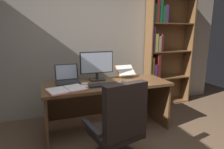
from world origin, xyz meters
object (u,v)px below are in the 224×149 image
(laptop, at_px, (68,79))
(pen, at_px, (84,84))
(keyboard, at_px, (104,85))
(notepad, at_px, (82,85))
(monitor, at_px, (97,66))
(reading_stand_with_book, at_px, (126,71))
(office_chair, at_px, (119,132))
(computer_mouse, at_px, (123,82))
(desk, at_px, (106,95))
(open_binder, at_px, (66,89))
(bookshelf, at_px, (163,51))

(laptop, relative_size, pen, 2.42)
(keyboard, distance_m, notepad, 0.29)
(laptop, height_order, notepad, laptop)
(keyboard, relative_size, notepad, 2.00)
(monitor, distance_m, keyboard, 0.39)
(keyboard, height_order, reading_stand_with_book, reading_stand_with_book)
(office_chair, height_order, computer_mouse, office_chair)
(monitor, distance_m, pen, 0.39)
(reading_stand_with_book, xyz_separation_m, notepad, (-0.79, -0.28, -0.08))
(computer_mouse, bearing_deg, desk, 136.62)
(desk, distance_m, keyboard, 0.30)
(open_binder, height_order, notepad, open_binder)
(desk, bearing_deg, open_binder, -158.24)
(reading_stand_with_book, xyz_separation_m, open_binder, (-1.03, -0.44, -0.08))
(notepad, bearing_deg, laptop, 127.80)
(bookshelf, xyz_separation_m, reading_stand_with_book, (-1.01, -0.42, -0.26))
(bookshelf, xyz_separation_m, notepad, (-1.79, -0.70, -0.34))
(monitor, bearing_deg, office_chair, -92.80)
(monitor, relative_size, notepad, 2.44)
(monitor, bearing_deg, keyboard, -90.00)
(desk, relative_size, bookshelf, 0.83)
(laptop, relative_size, computer_mouse, 3.26)
(notepad, xyz_separation_m, pen, (0.02, 0.00, 0.01))
(bookshelf, relative_size, keyboard, 5.22)
(bookshelf, bearing_deg, monitor, -162.42)
(monitor, height_order, computer_mouse, monitor)
(desk, xyz_separation_m, computer_mouse, (0.20, -0.19, 0.22))
(office_chair, bearing_deg, desk, 69.21)
(open_binder, bearing_deg, desk, 7.39)
(monitor, height_order, pen, monitor)
(open_binder, bearing_deg, laptop, 65.95)
(bookshelf, relative_size, monitor, 4.27)
(desk, bearing_deg, computer_mouse, -43.38)
(reading_stand_with_book, distance_m, notepad, 0.84)
(keyboard, bearing_deg, bookshelf, 28.12)
(desk, xyz_separation_m, pen, (-0.35, -0.08, 0.22))
(keyboard, distance_m, computer_mouse, 0.30)
(office_chair, xyz_separation_m, open_binder, (-0.46, 0.64, 0.34))
(reading_stand_with_book, bearing_deg, desk, -154.22)
(desk, height_order, office_chair, office_chair)
(office_chair, height_order, pen, office_chair)
(laptop, xyz_separation_m, keyboard, (0.44, -0.34, -0.04))
(computer_mouse, xyz_separation_m, open_binder, (-0.81, -0.05, -0.01))
(notepad, bearing_deg, computer_mouse, -11.34)
(open_binder, distance_m, notepad, 0.29)
(monitor, bearing_deg, pen, -139.23)
(open_binder, bearing_deg, computer_mouse, -10.84)
(bookshelf, xyz_separation_m, pen, (-1.77, -0.70, -0.33))
(desk, bearing_deg, laptop, 164.94)
(monitor, xyz_separation_m, keyboard, (-0.00, -0.33, -0.21))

